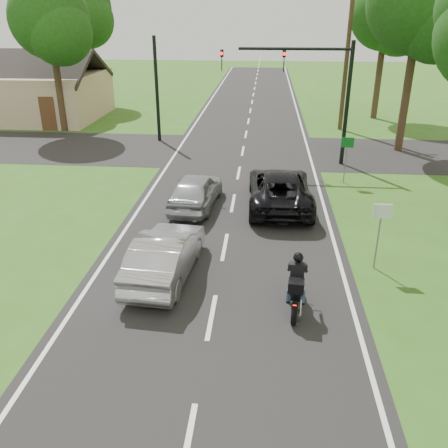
{
  "coord_description": "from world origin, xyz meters",
  "views": [
    {
      "loc": [
        1.2,
        -10.12,
        7.22
      ],
      "look_at": [
        0.06,
        3.0,
        1.3
      ],
      "focal_mm": 38.0,
      "sensor_mm": 36.0,
      "label": 1
    }
  ],
  "objects_px": {
    "traffic_signal": "(311,81)",
    "sign_white": "(381,221)",
    "dark_suv": "(280,188)",
    "silver_sedan": "(165,254)",
    "silver_suv": "(196,190)",
    "sign_green": "(347,149)",
    "utility_pole_far": "(348,49)",
    "motorcycle_rider": "(296,288)"
  },
  "relations": [
    {
      "from": "dark_suv",
      "to": "silver_suv",
      "type": "distance_m",
      "value": 3.37
    },
    {
      "from": "dark_suv",
      "to": "traffic_signal",
      "type": "distance_m",
      "value": 7.14
    },
    {
      "from": "dark_suv",
      "to": "sign_green",
      "type": "height_order",
      "value": "sign_green"
    },
    {
      "from": "silver_sedan",
      "to": "traffic_signal",
      "type": "relative_size",
      "value": 0.67
    },
    {
      "from": "silver_suv",
      "to": "traffic_signal",
      "type": "relative_size",
      "value": 0.63
    },
    {
      "from": "sign_green",
      "to": "traffic_signal",
      "type": "bearing_deg",
      "value": 117.38
    },
    {
      "from": "traffic_signal",
      "to": "motorcycle_rider",
      "type": "bearing_deg",
      "value": -94.99
    },
    {
      "from": "motorcycle_rider",
      "to": "utility_pole_far",
      "type": "relative_size",
      "value": 0.19
    },
    {
      "from": "dark_suv",
      "to": "sign_white",
      "type": "relative_size",
      "value": 2.48
    },
    {
      "from": "silver_suv",
      "to": "traffic_signal",
      "type": "xyz_separation_m",
      "value": [
        4.8,
        6.5,
        3.43
      ]
    },
    {
      "from": "motorcycle_rider",
      "to": "silver_suv",
      "type": "relative_size",
      "value": 0.48
    },
    {
      "from": "traffic_signal",
      "to": "silver_sedan",
      "type": "bearing_deg",
      "value": -112.25
    },
    {
      "from": "silver_sedan",
      "to": "sign_green",
      "type": "relative_size",
      "value": 2.0
    },
    {
      "from": "sign_white",
      "to": "dark_suv",
      "type": "bearing_deg",
      "value": 119.88
    },
    {
      "from": "dark_suv",
      "to": "sign_white",
      "type": "height_order",
      "value": "sign_white"
    },
    {
      "from": "utility_pole_far",
      "to": "sign_green",
      "type": "distance_m",
      "value": 11.63
    },
    {
      "from": "motorcycle_rider",
      "to": "silver_sedan",
      "type": "bearing_deg",
      "value": 164.37
    },
    {
      "from": "utility_pole_far",
      "to": "sign_green",
      "type": "relative_size",
      "value": 4.71
    },
    {
      "from": "silver_suv",
      "to": "utility_pole_far",
      "type": "bearing_deg",
      "value": -112.63
    },
    {
      "from": "traffic_signal",
      "to": "sign_white",
      "type": "distance_m",
      "value": 11.39
    },
    {
      "from": "motorcycle_rider",
      "to": "sign_green",
      "type": "relative_size",
      "value": 0.92
    },
    {
      "from": "silver_suv",
      "to": "traffic_signal",
      "type": "height_order",
      "value": "traffic_signal"
    },
    {
      "from": "sign_white",
      "to": "silver_sedan",
      "type": "bearing_deg",
      "value": -170.93
    },
    {
      "from": "silver_sedan",
      "to": "sign_white",
      "type": "relative_size",
      "value": 2.0
    },
    {
      "from": "motorcycle_rider",
      "to": "dark_suv",
      "type": "relative_size",
      "value": 0.37
    },
    {
      "from": "silver_sedan",
      "to": "traffic_signal",
      "type": "xyz_separation_m",
      "value": [
        4.92,
        12.02,
        3.42
      ]
    },
    {
      "from": "utility_pole_far",
      "to": "sign_white",
      "type": "xyz_separation_m",
      "value": [
        -1.5,
        -19.02,
        -3.49
      ]
    },
    {
      "from": "dark_suv",
      "to": "sign_green",
      "type": "bearing_deg",
      "value": -136.04
    },
    {
      "from": "silver_sedan",
      "to": "sign_green",
      "type": "height_order",
      "value": "sign_green"
    },
    {
      "from": "silver_sedan",
      "to": "silver_suv",
      "type": "distance_m",
      "value": 5.52
    },
    {
      "from": "traffic_signal",
      "to": "sign_green",
      "type": "xyz_separation_m",
      "value": [
        1.56,
        -3.02,
        -2.54
      ]
    },
    {
      "from": "silver_suv",
      "to": "utility_pole_far",
      "type": "relative_size",
      "value": 0.41
    },
    {
      "from": "motorcycle_rider",
      "to": "sign_white",
      "type": "distance_m",
      "value": 3.66
    },
    {
      "from": "silver_sedan",
      "to": "silver_suv",
      "type": "height_order",
      "value": "silver_sedan"
    },
    {
      "from": "dark_suv",
      "to": "silver_sedan",
      "type": "height_order",
      "value": "dark_suv"
    },
    {
      "from": "sign_white",
      "to": "traffic_signal",
      "type": "bearing_deg",
      "value": 97.05
    },
    {
      "from": "dark_suv",
      "to": "silver_sedan",
      "type": "distance_m",
      "value": 6.85
    },
    {
      "from": "traffic_signal",
      "to": "utility_pole_far",
      "type": "bearing_deg",
      "value": 70.32
    },
    {
      "from": "silver_sedan",
      "to": "dark_suv",
      "type": "bearing_deg",
      "value": -115.77
    },
    {
      "from": "sign_green",
      "to": "motorcycle_rider",
      "type": "bearing_deg",
      "value": -104.68
    },
    {
      "from": "dark_suv",
      "to": "silver_sedan",
      "type": "relative_size",
      "value": 1.24
    },
    {
      "from": "dark_suv",
      "to": "silver_suv",
      "type": "height_order",
      "value": "dark_suv"
    }
  ]
}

